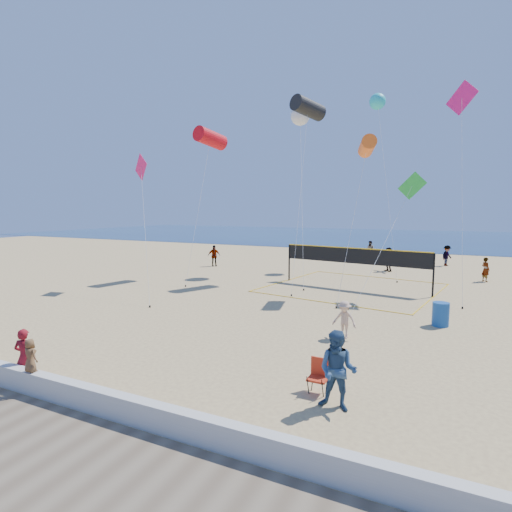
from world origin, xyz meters
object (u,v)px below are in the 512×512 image
at_px(trash_barrel, 441,314).
at_px(volleyball_net, 354,260).
at_px(woman, 25,357).
at_px(camp_chair, 319,374).

height_order(trash_barrel, volleyball_net, volleyball_net).
distance_m(woman, camp_chair, 7.96).
relative_size(trash_barrel, volleyball_net, 0.09).
height_order(camp_chair, volleyball_net, volleyball_net).
relative_size(camp_chair, trash_barrel, 1.03).
xyz_separation_m(camp_chair, volleyball_net, (-2.13, 14.41, 1.18)).
bearing_deg(woman, volleyball_net, -129.97).
relative_size(woman, camp_chair, 1.55).
height_order(woman, volleyball_net, volleyball_net).
xyz_separation_m(woman, volleyball_net, (5.25, 17.37, 0.91)).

